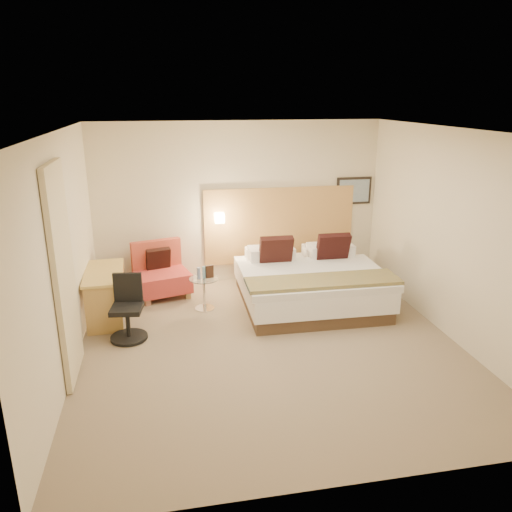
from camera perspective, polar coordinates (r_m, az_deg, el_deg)
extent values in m
cube|color=#7F6D56|center=(6.55, 1.61, -10.23)|extent=(4.80, 5.00, 0.02)
cube|color=white|center=(5.79, 1.85, 14.24)|extent=(4.80, 5.00, 0.02)
cube|color=beige|center=(8.43, -1.97, 6.04)|extent=(4.80, 0.02, 2.70)
cube|color=beige|center=(3.79, 10.03, -9.49)|extent=(4.80, 0.02, 2.70)
cube|color=beige|center=(6.01, -21.32, -0.07)|extent=(0.02, 5.00, 2.70)
cube|color=beige|center=(6.95, 21.53, 2.22)|extent=(0.02, 5.00, 2.70)
cube|color=tan|center=(8.61, 2.71, 3.56)|extent=(2.60, 0.04, 1.30)
cube|color=black|center=(8.90, 11.11, 7.34)|extent=(0.62, 0.03, 0.47)
cube|color=gray|center=(8.88, 11.16, 7.32)|extent=(0.54, 0.01, 0.39)
cylinder|color=silver|center=(8.34, -4.25, 4.47)|extent=(0.02, 0.12, 0.02)
cube|color=#FFEDC6|center=(8.28, -4.20, 4.38)|extent=(0.15, 0.15, 0.15)
cube|color=beige|center=(5.81, -21.11, -2.01)|extent=(0.06, 0.90, 2.42)
cylinder|color=#7B8EBE|center=(7.41, -6.57, -1.97)|extent=(0.06, 0.06, 0.18)
cylinder|color=#8FC8DD|center=(7.44, -5.97, -1.85)|extent=(0.06, 0.06, 0.18)
cube|color=#362016|center=(7.44, -5.32, -1.78)|extent=(0.12, 0.07, 0.19)
cube|color=#483424|center=(7.81, 5.99, -4.69)|extent=(2.01, 2.01, 0.18)
cube|color=white|center=(7.72, 6.05, -3.01)|extent=(2.08, 2.08, 0.31)
cube|color=white|center=(7.39, 6.70, -2.30)|extent=(2.13, 1.50, 0.10)
cube|color=white|center=(8.22, 1.37, 0.22)|extent=(0.72, 0.40, 0.18)
cube|color=white|center=(8.46, 7.91, 0.57)|extent=(0.72, 0.40, 0.18)
cube|color=white|center=(7.94, 1.75, 0.35)|extent=(0.72, 0.40, 0.18)
cube|color=white|center=(8.19, 8.50, 0.71)|extent=(0.72, 0.40, 0.18)
cube|color=black|center=(7.73, 2.29, 0.49)|extent=(0.52, 0.28, 0.52)
cube|color=black|center=(7.97, 8.77, 0.83)|extent=(0.52, 0.28, 0.52)
cube|color=gold|center=(7.00, 7.67, -2.84)|extent=(2.16, 0.59, 0.05)
cube|color=#B57055|center=(7.87, -12.27, -5.18)|extent=(0.10, 0.10, 0.10)
cube|color=#A5824D|center=(8.02, -7.80, -4.46)|extent=(0.10, 0.10, 0.10)
cube|color=tan|center=(8.38, -13.21, -3.80)|extent=(0.10, 0.10, 0.10)
cube|color=#A8814F|center=(8.52, -9.00, -3.15)|extent=(0.10, 0.10, 0.10)
cube|color=#B43430|center=(8.12, -10.65, -2.81)|extent=(0.96, 0.89, 0.30)
cube|color=#B24230|center=(8.27, -11.34, 0.26)|extent=(0.81, 0.33, 0.45)
cube|color=black|center=(8.18, -11.11, -0.42)|extent=(0.42, 0.28, 0.40)
cylinder|color=silver|center=(7.63, -5.88, -5.94)|extent=(0.36, 0.36, 0.02)
cylinder|color=white|center=(7.53, -5.94, -4.29)|extent=(0.04, 0.04, 0.46)
cylinder|color=white|center=(7.45, -5.99, -2.60)|extent=(0.53, 0.53, 0.01)
cube|color=tan|center=(7.36, -17.03, -1.83)|extent=(0.57, 1.16, 0.04)
cube|color=tan|center=(6.99, -17.01, -6.02)|extent=(0.48, 0.06, 0.68)
cube|color=#B47446|center=(7.98, -16.59, -2.98)|extent=(0.48, 0.06, 0.68)
cube|color=tan|center=(7.38, -16.61, -2.36)|extent=(0.47, 1.08, 0.10)
cylinder|color=black|center=(6.89, -14.29, -8.98)|extent=(0.55, 0.55, 0.04)
cylinder|color=black|center=(6.80, -14.42, -7.43)|extent=(0.06, 0.06, 0.37)
cube|color=black|center=(6.72, -14.56, -5.85)|extent=(0.44, 0.44, 0.07)
cube|color=black|center=(6.79, -14.43, -3.45)|extent=(0.38, 0.10, 0.39)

